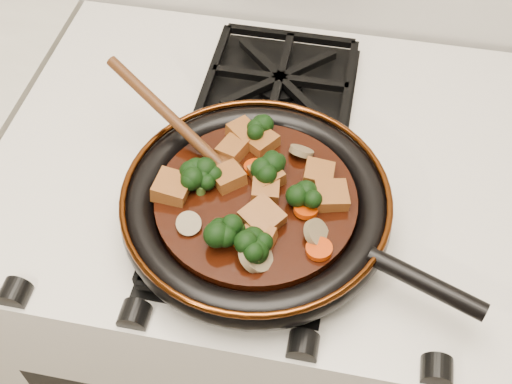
# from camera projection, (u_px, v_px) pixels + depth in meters

# --- Properties ---
(stove) EXTENTS (0.76, 0.60, 0.90)m
(stove) POSITION_uv_depth(u_px,v_px,m) (261.00, 306.00, 1.27)
(stove) COLOR beige
(stove) RESTS_ON ground
(burner_grate_front) EXTENTS (0.23, 0.23, 0.03)m
(burner_grate_front) POSITION_uv_depth(u_px,v_px,m) (242.00, 229.00, 0.82)
(burner_grate_front) COLOR black
(burner_grate_front) RESTS_ON stove
(burner_grate_back) EXTENTS (0.23, 0.23, 0.03)m
(burner_grate_back) POSITION_uv_depth(u_px,v_px,m) (280.00, 83.00, 0.99)
(burner_grate_back) COLOR black
(burner_grate_back) RESTS_ON stove
(skillet) EXTENTS (0.45, 0.34, 0.05)m
(skillet) POSITION_uv_depth(u_px,v_px,m) (257.00, 206.00, 0.80)
(skillet) COLOR black
(skillet) RESTS_ON burner_grate_front
(braising_sauce) EXTENTS (0.25, 0.25, 0.02)m
(braising_sauce) POSITION_uv_depth(u_px,v_px,m) (256.00, 202.00, 0.80)
(braising_sauce) COLOR black
(braising_sauce) RESTS_ON skillet
(tofu_cube_0) EXTENTS (0.05, 0.04, 0.02)m
(tofu_cube_0) POSITION_uv_depth(u_px,v_px,m) (257.00, 240.00, 0.75)
(tofu_cube_0) COLOR brown
(tofu_cube_0) RESTS_ON braising_sauce
(tofu_cube_1) EXTENTS (0.05, 0.05, 0.02)m
(tofu_cube_1) POSITION_uv_depth(u_px,v_px,m) (261.00, 142.00, 0.84)
(tofu_cube_1) COLOR brown
(tofu_cube_1) RESTS_ON braising_sauce
(tofu_cube_2) EXTENTS (0.05, 0.05, 0.02)m
(tofu_cube_2) POSITION_uv_depth(u_px,v_px,m) (267.00, 175.00, 0.80)
(tofu_cube_2) COLOR brown
(tofu_cube_2) RESTS_ON braising_sauce
(tofu_cube_3) EXTENTS (0.04, 0.04, 0.02)m
(tofu_cube_3) POSITION_uv_depth(u_px,v_px,m) (266.00, 189.00, 0.79)
(tofu_cube_3) COLOR brown
(tofu_cube_3) RESTS_ON braising_sauce
(tofu_cube_4) EXTENTS (0.06, 0.06, 0.03)m
(tofu_cube_4) POSITION_uv_depth(u_px,v_px,m) (262.00, 218.00, 0.76)
(tofu_cube_4) COLOR brown
(tofu_cube_4) RESTS_ON braising_sauce
(tofu_cube_5) EXTENTS (0.04, 0.04, 0.02)m
(tofu_cube_5) POSITION_uv_depth(u_px,v_px,m) (318.00, 174.00, 0.81)
(tofu_cube_5) COLOR brown
(tofu_cube_5) RESTS_ON braising_sauce
(tofu_cube_6) EXTENTS (0.05, 0.05, 0.03)m
(tofu_cube_6) POSITION_uv_depth(u_px,v_px,m) (172.00, 188.00, 0.79)
(tofu_cube_6) COLOR brown
(tofu_cube_6) RESTS_ON braising_sauce
(tofu_cube_7) EXTENTS (0.05, 0.05, 0.03)m
(tofu_cube_7) POSITION_uv_depth(u_px,v_px,m) (243.00, 133.00, 0.85)
(tofu_cube_7) COLOR brown
(tofu_cube_7) RESTS_ON braising_sauce
(tofu_cube_8) EXTENTS (0.05, 0.05, 0.02)m
(tofu_cube_8) POSITION_uv_depth(u_px,v_px,m) (228.00, 177.00, 0.80)
(tofu_cube_8) COLOR brown
(tofu_cube_8) RESTS_ON braising_sauce
(tofu_cube_9) EXTENTS (0.05, 0.05, 0.03)m
(tofu_cube_9) POSITION_uv_depth(u_px,v_px,m) (331.00, 196.00, 0.78)
(tofu_cube_9) COLOR brown
(tofu_cube_9) RESTS_ON braising_sauce
(tofu_cube_10) EXTENTS (0.04, 0.05, 0.02)m
(tofu_cube_10) POSITION_uv_depth(u_px,v_px,m) (233.00, 150.00, 0.83)
(tofu_cube_10) COLOR brown
(tofu_cube_10) RESTS_ON braising_sauce
(broccoli_floret_0) EXTENTS (0.08, 0.08, 0.06)m
(broccoli_floret_0) POSITION_uv_depth(u_px,v_px,m) (230.00, 233.00, 0.75)
(broccoli_floret_0) COLOR black
(broccoli_floret_0) RESTS_ON braising_sauce
(broccoli_floret_1) EXTENTS (0.08, 0.08, 0.06)m
(broccoli_floret_1) POSITION_uv_depth(u_px,v_px,m) (257.00, 247.00, 0.74)
(broccoli_floret_1) COLOR black
(broccoli_floret_1) RESTS_ON braising_sauce
(broccoli_floret_2) EXTENTS (0.09, 0.09, 0.06)m
(broccoli_floret_2) POSITION_uv_depth(u_px,v_px,m) (187.00, 178.00, 0.80)
(broccoli_floret_2) COLOR black
(broccoli_floret_2) RESTS_ON braising_sauce
(broccoli_floret_3) EXTENTS (0.07, 0.07, 0.06)m
(broccoli_floret_3) POSITION_uv_depth(u_px,v_px,m) (275.00, 176.00, 0.80)
(broccoli_floret_3) COLOR black
(broccoli_floret_3) RESTS_ON braising_sauce
(broccoli_floret_4) EXTENTS (0.07, 0.08, 0.07)m
(broccoli_floret_4) POSITION_uv_depth(u_px,v_px,m) (269.00, 168.00, 0.81)
(broccoli_floret_4) COLOR black
(broccoli_floret_4) RESTS_ON braising_sauce
(broccoli_floret_5) EXTENTS (0.06, 0.06, 0.05)m
(broccoli_floret_5) POSITION_uv_depth(u_px,v_px,m) (259.00, 132.00, 0.85)
(broccoli_floret_5) COLOR black
(broccoli_floret_5) RESTS_ON braising_sauce
(broccoli_floret_6) EXTENTS (0.06, 0.07, 0.06)m
(broccoli_floret_6) POSITION_uv_depth(u_px,v_px,m) (201.00, 188.00, 0.79)
(broccoli_floret_6) COLOR black
(broccoli_floret_6) RESTS_ON braising_sauce
(broccoli_floret_7) EXTENTS (0.06, 0.06, 0.05)m
(broccoli_floret_7) POSITION_uv_depth(u_px,v_px,m) (206.00, 177.00, 0.80)
(broccoli_floret_7) COLOR black
(broccoli_floret_7) RESTS_ON braising_sauce
(broccoli_floret_8) EXTENTS (0.06, 0.07, 0.06)m
(broccoli_floret_8) POSITION_uv_depth(u_px,v_px,m) (304.00, 198.00, 0.78)
(broccoli_floret_8) COLOR black
(broccoli_floret_8) RESTS_ON braising_sauce
(carrot_coin_0) EXTENTS (0.03, 0.03, 0.01)m
(carrot_coin_0) POSITION_uv_depth(u_px,v_px,m) (267.00, 187.00, 0.80)
(carrot_coin_0) COLOR #B22F04
(carrot_coin_0) RESTS_ON braising_sauce
(carrot_coin_1) EXTENTS (0.03, 0.03, 0.01)m
(carrot_coin_1) POSITION_uv_depth(u_px,v_px,m) (306.00, 209.00, 0.77)
(carrot_coin_1) COLOR #B22F04
(carrot_coin_1) RESTS_ON braising_sauce
(carrot_coin_2) EXTENTS (0.03, 0.03, 0.01)m
(carrot_coin_2) POSITION_uv_depth(u_px,v_px,m) (244.00, 240.00, 0.75)
(carrot_coin_2) COLOR #B22F04
(carrot_coin_2) RESTS_ON braising_sauce
(carrot_coin_3) EXTENTS (0.03, 0.03, 0.01)m
(carrot_coin_3) POSITION_uv_depth(u_px,v_px,m) (319.00, 249.00, 0.74)
(carrot_coin_3) COLOR #B22F04
(carrot_coin_3) RESTS_ON braising_sauce
(carrot_coin_4) EXTENTS (0.03, 0.03, 0.02)m
(carrot_coin_4) POSITION_uv_depth(u_px,v_px,m) (256.00, 167.00, 0.82)
(carrot_coin_4) COLOR #B22F04
(carrot_coin_4) RESTS_ON braising_sauce
(mushroom_slice_0) EXTENTS (0.03, 0.04, 0.03)m
(mushroom_slice_0) POSITION_uv_depth(u_px,v_px,m) (317.00, 233.00, 0.75)
(mushroom_slice_0) COLOR brown
(mushroom_slice_0) RESTS_ON braising_sauce
(mushroom_slice_1) EXTENTS (0.04, 0.04, 0.03)m
(mushroom_slice_1) POSITION_uv_depth(u_px,v_px,m) (252.00, 257.00, 0.73)
(mushroom_slice_1) COLOR brown
(mushroom_slice_1) RESTS_ON braising_sauce
(mushroom_slice_2) EXTENTS (0.04, 0.04, 0.02)m
(mushroom_slice_2) POSITION_uv_depth(u_px,v_px,m) (189.00, 224.00, 0.76)
(mushroom_slice_2) COLOR brown
(mushroom_slice_2) RESTS_ON braising_sauce
(mushroom_slice_3) EXTENTS (0.04, 0.04, 0.03)m
(mushroom_slice_3) POSITION_uv_depth(u_px,v_px,m) (301.00, 151.00, 0.83)
(mushroom_slice_3) COLOR brown
(mushroom_slice_3) RESTS_ON braising_sauce
(mushroom_slice_4) EXTENTS (0.04, 0.04, 0.03)m
(mushroom_slice_4) POSITION_uv_depth(u_px,v_px,m) (258.00, 257.00, 0.73)
(mushroom_slice_4) COLOR brown
(mushroom_slice_4) RESTS_ON braising_sauce
(wooden_spoon) EXTENTS (0.13, 0.09, 0.21)m
(wooden_spoon) POSITION_uv_depth(u_px,v_px,m) (193.00, 138.00, 0.83)
(wooden_spoon) COLOR #45240E
(wooden_spoon) RESTS_ON braising_sauce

